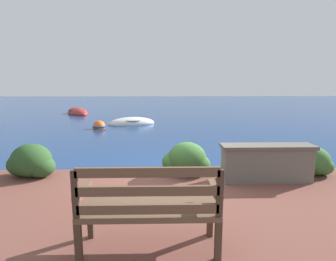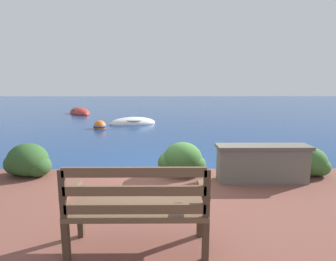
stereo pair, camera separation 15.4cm
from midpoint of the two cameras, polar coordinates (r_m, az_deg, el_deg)
ground_plane at (r=5.34m, az=0.41°, el=-10.57°), size 80.00×80.00×0.00m
park_bench at (r=2.66m, az=-5.87°, el=-16.04°), size 1.37×0.48×0.93m
stone_wall at (r=4.83m, az=19.80°, el=-6.60°), size 1.58×0.39×0.64m
hedge_clump_far_left at (r=5.42m, az=-28.40°, el=-6.13°), size 0.89×0.64×0.61m
hedge_clump_left at (r=4.90m, az=3.09°, el=-6.52°), size 0.89×0.64×0.61m
hedge_clump_centre at (r=5.53m, az=28.08°, el=-6.15°), size 0.78×0.56×0.53m
rowboat_nearest at (r=12.76m, az=-8.21°, el=1.59°), size 2.41×1.62×0.61m
rowboat_mid at (r=18.23m, az=-19.33°, el=3.62°), size 2.43×2.97×0.74m
mooring_buoy at (r=11.76m, az=-15.12°, el=0.84°), size 0.58×0.58×0.53m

